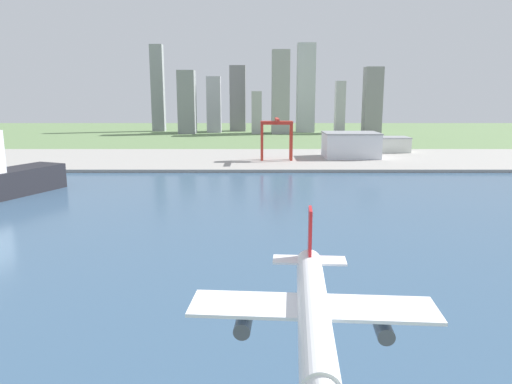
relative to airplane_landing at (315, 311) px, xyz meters
name	(u,v)px	position (x,y,z in m)	size (l,w,h in m)	color
ground_plane	(276,210)	(1.76, 180.85, -29.69)	(2400.00, 2400.00, 0.00)	#617F4F
water_bay	(282,246)	(1.76, 120.85, -29.62)	(840.00, 360.00, 0.15)	#385675
industrial_pier	(268,159)	(1.76, 370.85, -28.44)	(840.00, 140.00, 2.50)	#9C9892
airplane_landing	(315,311)	(0.00, 0.00, 0.00)	(34.64, 42.39, 13.99)	white
port_crane_red	(278,130)	(9.88, 353.96, -1.02)	(27.35, 34.18, 36.08)	#B72D23
warehouse_main	(352,145)	(77.32, 374.17, -15.96)	(48.65, 38.05, 22.42)	silver
warehouse_annex	(394,144)	(126.85, 417.95, -19.82)	(31.47, 25.72, 14.70)	silver
distant_skyline	(267,97)	(6.61, 696.32, 24.83)	(357.17, 79.76, 134.67)	gray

